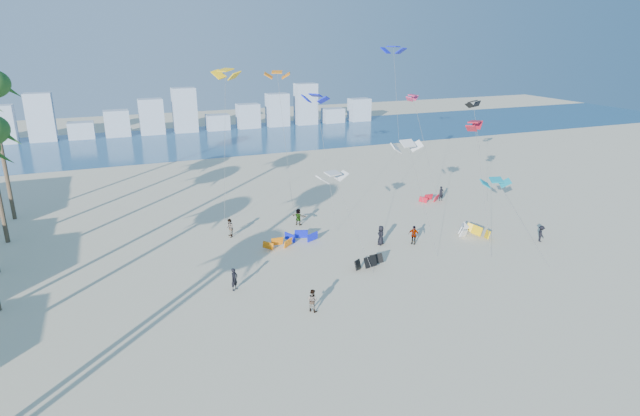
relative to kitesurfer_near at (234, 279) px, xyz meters
name	(u,v)px	position (x,y,z in m)	size (l,w,h in m)	color
ground	(376,373)	(5.04, -12.97, -0.87)	(220.00, 220.00, 0.00)	beige
ocean	(187,142)	(5.04, 59.03, -0.86)	(220.00, 220.00, 0.00)	navy
kitesurfer_near	(234,279)	(0.00, 0.00, 0.00)	(0.63, 0.41, 1.73)	black
kitesurfer_mid	(312,300)	(4.23, -5.06, -0.06)	(0.79, 0.61, 1.62)	gray
kitesurfers_far	(366,225)	(14.27, 6.87, -0.01)	(26.99, 14.76, 1.79)	black
grounded_kites	(383,234)	(15.14, 4.97, -0.42)	(22.86, 15.02, 0.96)	orange
flying_kites	(368,98)	(17.27, 13.04, 11.14)	(31.72, 33.21, 17.19)	silver
distant_skyline	(171,117)	(3.85, 69.03, 2.22)	(85.00, 3.00, 8.40)	#9EADBF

